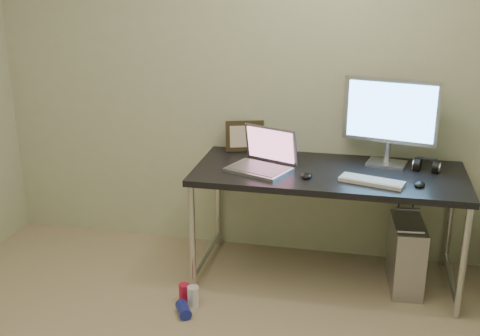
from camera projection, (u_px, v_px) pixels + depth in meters
name	position (u px, v px, depth m)	size (l,w,h in m)	color
wall_back	(239.00, 78.00, 4.12)	(3.50, 0.02, 2.50)	beige
desk	(328.00, 182.00, 3.83)	(1.70, 0.75, 0.75)	black
tower_computer	(406.00, 255.00, 3.85)	(0.23, 0.45, 0.48)	#B3B2B7
cable_a	(398.00, 209.00, 4.12)	(0.01, 0.01, 0.70)	black
cable_b	(412.00, 214.00, 4.09)	(0.01, 0.01, 0.72)	black
can_red	(184.00, 293.00, 3.72)	(0.07, 0.07, 0.12)	#D31843
can_white	(193.00, 297.00, 3.67)	(0.07, 0.07, 0.13)	white
can_blue	(184.00, 310.00, 3.58)	(0.07, 0.07, 0.13)	#1C289F
laptop	(263.00, 160.00, 3.82)	(0.46, 0.42, 0.26)	silver
monitor	(390.00, 115.00, 3.82)	(0.60, 0.22, 0.57)	silver
keyboard	(372.00, 181.00, 3.59)	(0.38, 0.12, 0.02)	silver
mouse_right	(420.00, 183.00, 3.54)	(0.06, 0.10, 0.03)	black
mouse_left	(306.00, 174.00, 3.69)	(0.07, 0.11, 0.04)	black
headphones	(427.00, 166.00, 3.80)	(0.18, 0.10, 0.11)	black
picture_frame	(245.00, 136.00, 4.18)	(0.27, 0.03, 0.21)	#2D2314
webcam	(269.00, 141.00, 4.14)	(0.05, 0.04, 0.12)	silver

